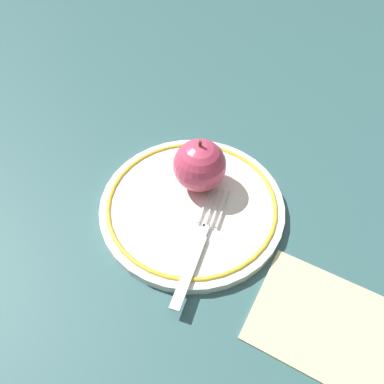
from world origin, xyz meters
The scene contains 5 objects.
ground_plane centered at (0.00, 0.00, 0.00)m, with size 2.00×2.00×0.00m, color #32595C.
plate centered at (-0.01, 0.02, 0.01)m, with size 0.24×0.24×0.02m.
apple_red_whole centered at (-0.04, 0.02, 0.05)m, with size 0.07×0.07×0.08m.
fork centered at (0.06, 0.03, 0.02)m, with size 0.17×0.06×0.00m.
napkin_folded centered at (0.13, 0.16, 0.00)m, with size 0.12×0.14×0.01m, color beige.
Camera 1 is at (0.28, 0.03, 0.40)m, focal length 35.00 mm.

